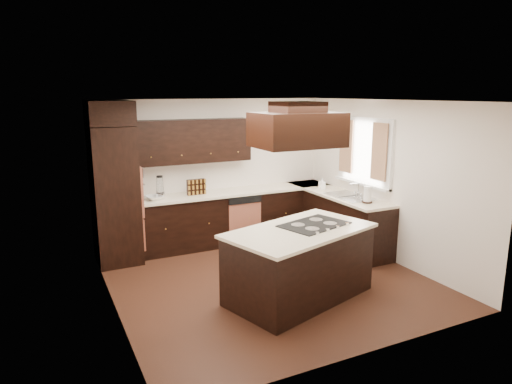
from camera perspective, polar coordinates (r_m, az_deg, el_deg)
floor at (r=6.62m, az=1.53°, el=-10.96°), size 4.20×4.20×0.02m
ceiling at (r=6.08m, az=1.67°, el=11.42°), size 4.20×4.20×0.02m
wall_back at (r=8.12m, az=-5.33°, el=2.68°), size 4.20×0.02×2.50m
wall_front at (r=4.53m, az=14.14°, el=-5.49°), size 4.20×0.02×2.50m
wall_left at (r=5.59m, az=-17.93°, el=-2.32°), size 0.02×4.20×2.50m
wall_right at (r=7.43m, az=16.18°, el=1.32°), size 0.02×4.20×2.50m
oven_column at (r=7.33m, az=-17.23°, el=-0.41°), size 0.65×0.75×2.12m
wall_oven_face at (r=7.37m, az=-14.58°, el=0.31°), size 0.05×0.62×0.78m
base_cabinets_back at (r=8.03m, az=-4.19°, el=-3.35°), size 2.93×0.60×0.88m
base_cabinets_right at (r=8.10m, az=9.94°, el=-3.37°), size 0.60×2.40×0.88m
countertop_back at (r=7.90m, az=-4.20°, el=-0.16°), size 2.93×0.63×0.04m
countertop_right at (r=7.98m, az=9.98°, el=-0.20°), size 0.63×2.40×0.04m
upper_cabinets at (r=7.73m, az=-7.93°, el=6.32°), size 2.00×0.34×0.72m
dishwasher_front at (r=7.89m, az=-1.41°, el=-3.93°), size 0.60×0.05×0.72m
window_frame at (r=7.75m, az=13.42°, el=4.92°), size 0.06×1.32×1.12m
window_pane at (r=7.77m, az=13.58°, el=4.93°), size 0.00×1.20×1.00m
curtain_left at (r=7.39m, az=15.14°, el=4.87°), size 0.02×0.34×0.90m
curtain_right at (r=8.03m, az=11.20°, el=5.63°), size 0.02×0.34×0.90m
sink_rim at (r=7.71m, az=11.59°, el=-0.52°), size 0.52×0.84×0.01m
island at (r=5.96m, az=5.41°, el=-9.05°), size 2.04×1.48×0.88m
island_top at (r=5.80m, az=5.50°, el=-4.82°), size 2.12×1.57×0.04m
cooktop at (r=6.00m, az=7.28°, el=-4.04°), size 0.99×0.80×0.01m
range_hood at (r=5.66m, az=5.17°, el=7.76°), size 1.05×0.72×0.42m
hood_duct at (r=5.65m, az=5.22°, el=10.54°), size 0.55×0.50×0.13m
blender_base at (r=7.52m, az=-11.87°, el=-0.50°), size 0.15×0.15×0.10m
blender_pitcher at (r=7.48m, az=-11.93°, el=0.85°), size 0.13×0.13×0.26m
spice_rack at (r=7.74m, az=-7.49°, el=0.64°), size 0.32×0.09×0.26m
mixing_bowl at (r=7.49m, az=-12.57°, el=-0.70°), size 0.32×0.32×0.07m
soap_bottle at (r=8.18m, az=8.25°, el=1.06°), size 0.10×0.10×0.21m
paper_towel at (r=7.30m, az=13.77°, el=-0.32°), size 0.13×0.13×0.26m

